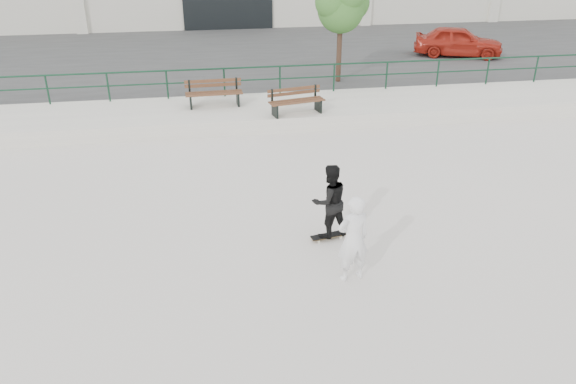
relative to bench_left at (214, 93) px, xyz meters
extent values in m
plane|color=silver|center=(1.42, -9.73, -0.94)|extent=(120.00, 120.00, 0.00)
cube|color=silver|center=(1.42, -0.23, -0.69)|extent=(30.00, 3.00, 0.50)
cube|color=#393939|center=(1.42, 8.27, -0.69)|extent=(60.00, 14.00, 0.50)
cylinder|color=#153B26|center=(1.42, 1.07, 0.56)|extent=(28.00, 0.06, 0.06)
cylinder|color=#153B26|center=(1.42, 1.07, 0.11)|extent=(28.00, 0.05, 0.05)
cylinder|color=#153B26|center=(-5.58, 1.07, 0.06)|extent=(0.06, 0.06, 1.00)
cylinder|color=#153B26|center=(-3.58, 1.07, 0.06)|extent=(0.06, 0.06, 1.00)
cylinder|color=#153B26|center=(-1.58, 1.07, 0.06)|extent=(0.06, 0.06, 1.00)
cylinder|color=#153B26|center=(0.42, 1.07, 0.06)|extent=(0.06, 0.06, 1.00)
cylinder|color=#153B26|center=(2.42, 1.07, 0.06)|extent=(0.06, 0.06, 1.00)
cylinder|color=#153B26|center=(4.42, 1.07, 0.06)|extent=(0.06, 0.06, 1.00)
cylinder|color=#153B26|center=(6.42, 1.07, 0.06)|extent=(0.06, 0.06, 1.00)
cylinder|color=#153B26|center=(8.42, 1.07, 0.06)|extent=(0.06, 0.06, 1.00)
cylinder|color=#153B26|center=(10.42, 1.07, 0.06)|extent=(0.06, 0.06, 1.00)
cylinder|color=#153B26|center=(12.42, 1.07, 0.06)|extent=(0.06, 0.06, 1.00)
cube|color=black|center=(1.42, 14.22, 0.66)|extent=(5.00, 0.15, 3.20)
cube|color=#552D1D|center=(0.01, -0.26, 0.02)|extent=(1.91, 0.20, 0.04)
cube|color=#552D1D|center=(0.00, -0.07, 0.02)|extent=(1.91, 0.20, 0.04)
cube|color=#552D1D|center=(0.00, 0.12, 0.02)|extent=(1.91, 0.20, 0.04)
cube|color=#552D1D|center=(-0.01, 0.21, 0.22)|extent=(1.91, 0.12, 0.11)
cube|color=#552D1D|center=(-0.01, 0.21, 0.37)|extent=(1.91, 0.12, 0.11)
cube|color=black|center=(-0.79, -0.10, -0.21)|extent=(0.08, 0.53, 0.45)
cube|color=black|center=(-0.80, 0.18, 0.22)|extent=(0.07, 0.06, 0.45)
cube|color=black|center=(0.80, -0.04, -0.21)|extent=(0.08, 0.53, 0.45)
cube|color=black|center=(0.79, 0.24, 0.22)|extent=(0.07, 0.06, 0.45)
cube|color=#552D1D|center=(2.66, -1.51, 0.00)|extent=(1.81, 0.50, 0.04)
cube|color=#552D1D|center=(2.62, -1.33, 0.00)|extent=(1.81, 0.50, 0.04)
cube|color=#552D1D|center=(2.58, -1.15, 0.00)|extent=(1.81, 0.50, 0.04)
cube|color=#552D1D|center=(2.56, -1.07, 0.19)|extent=(1.79, 0.42, 0.10)
cube|color=#552D1D|center=(2.56, -1.07, 0.33)|extent=(1.79, 0.42, 0.10)
cube|color=black|center=(1.88, -1.49, -0.22)|extent=(0.16, 0.51, 0.43)
cube|color=black|center=(1.82, -1.23, 0.19)|extent=(0.07, 0.06, 0.43)
cube|color=black|center=(3.36, -1.17, -0.22)|extent=(0.16, 0.51, 0.43)
cube|color=black|center=(3.31, -0.92, 0.19)|extent=(0.07, 0.06, 0.43)
cylinder|color=#4C3726|center=(4.91, 2.42, 0.72)|extent=(0.19, 0.19, 2.31)
sphere|color=#2F5E22|center=(4.91, 2.42, 2.26)|extent=(1.73, 1.73, 1.73)
sphere|color=#2F5E22|center=(5.39, 2.71, 2.45)|extent=(1.35, 1.35, 1.35)
sphere|color=#2F5E22|center=(4.53, 2.22, 2.55)|extent=(1.25, 1.25, 1.25)
imported|color=#A52114|center=(11.36, 5.80, 0.23)|extent=(4.23, 2.86, 1.34)
cube|color=black|center=(2.08, -8.38, -0.85)|extent=(0.80, 0.35, 0.02)
cube|color=brown|center=(2.08, -8.38, -0.87)|extent=(0.80, 0.35, 0.01)
cube|color=#A8A7AD|center=(1.83, -8.43, -0.89)|extent=(0.09, 0.17, 0.03)
cube|color=#A8A7AD|center=(2.34, -8.33, -0.89)|extent=(0.09, 0.17, 0.03)
cylinder|color=beige|center=(1.85, -8.53, -0.91)|extent=(0.06, 0.04, 0.06)
cylinder|color=beige|center=(1.81, -8.34, -0.91)|extent=(0.06, 0.04, 0.06)
cylinder|color=beige|center=(2.36, -8.43, -0.91)|extent=(0.06, 0.04, 0.06)
cylinder|color=beige|center=(2.32, -8.24, -0.91)|extent=(0.06, 0.04, 0.06)
imported|color=black|center=(2.08, -8.38, -0.01)|extent=(0.94, 0.81, 1.65)
imported|color=white|center=(2.18, -9.91, -0.04)|extent=(0.72, 0.55, 1.78)
camera|label=1|loc=(-0.45, -18.63, 5.41)|focal=35.00mm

